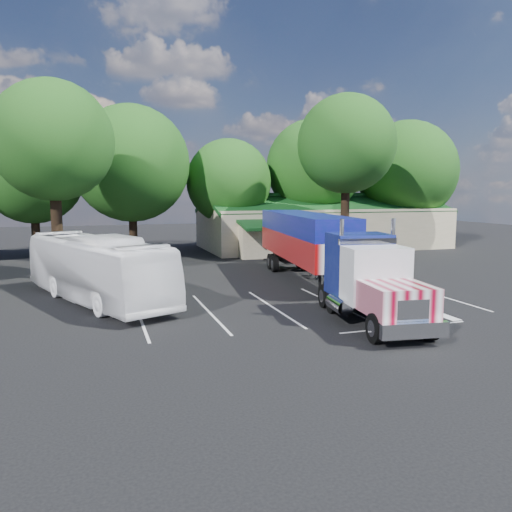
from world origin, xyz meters
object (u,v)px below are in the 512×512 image
object	(u,v)px
semi_truck	(317,246)
woman	(326,281)
bicycle	(314,270)
silver_sedan	(294,245)
tour_bus	(96,268)

from	to	relation	value
semi_truck	woman	world-z (taller)	semi_truck
bicycle	silver_sedan	size ratio (longest dim) A/B	0.40
bicycle	silver_sedan	bearing A→B (deg)	78.45
woman	tour_bus	distance (m)	12.22
bicycle	tour_bus	bearing A→B (deg)	-161.92
silver_sedan	semi_truck	bearing A→B (deg)	160.09
woman	tour_bus	world-z (taller)	tour_bus
bicycle	semi_truck	bearing A→B (deg)	-106.77
tour_bus	silver_sedan	xyz separation A→B (m)	(17.49, 15.78, -0.94)
woman	bicycle	size ratio (longest dim) A/B	0.86
silver_sedan	woman	bearing A→B (deg)	160.95
tour_bus	silver_sedan	size ratio (longest dim) A/B	2.62
bicycle	tour_bus	distance (m)	14.10
semi_truck	tour_bus	distance (m)	12.34
woman	bicycle	world-z (taller)	woman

